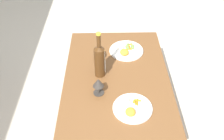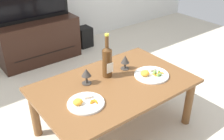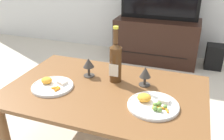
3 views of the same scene
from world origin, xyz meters
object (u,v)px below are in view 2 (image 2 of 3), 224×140
Objects in this scene: tv_stand at (38,40)px; floor_speaker at (84,37)px; goblet_right at (125,60)px; wine_bottle at (107,60)px; dining_table at (114,91)px; goblet_left at (86,74)px; dinner_plate_left at (85,103)px; dinner_plate_right at (151,74)px.

tv_stand reaches higher than floor_speaker.
wine_bottle is at bearing -177.99° from goblet_right.
dining_table is 9.44× the size of goblet_left.
dining_table is at bearing -101.75° from wine_bottle.
goblet_left is at bearing 55.11° from dinner_plate_left.
goblet_right reaches higher than dinner_plate_right.
tv_stand is at bearing 88.32° from dining_table.
dining_table is 0.28m from goblet_left.
wine_bottle reaches higher than dinner_plate_right.
goblet_right is (0.20, 0.01, -0.06)m from wine_bottle.
wine_bottle is at bearing 143.41° from dinner_plate_right.
tv_stand is 1.82m from dinner_plate_right.
dinner_plate_left is at bearing 179.93° from dinner_plate_right.
tv_stand is 1.59m from goblet_right.
dinner_plate_right is (0.66, -0.00, 0.00)m from dinner_plate_left.
wine_bottle is 1.41× the size of dinner_plate_left.
dinner_plate_left is (-0.16, -0.23, -0.08)m from goblet_left.
goblet_right reaches higher than dining_table.
dinner_plate_right is at bearing -104.29° from floor_speaker.
dinner_plate_right reaches higher than dining_table.
tv_stand is at bearing 81.80° from goblet_left.
dinner_plate_left reaches higher than dining_table.
goblet_left reaches higher than dinner_plate_left.
dinner_plate_left is (-0.38, -1.78, 0.21)m from tv_stand.
wine_bottle reaches higher than dining_table.
dinner_plate_right is (0.30, -0.22, -0.14)m from wine_bottle.
dinner_plate_right is at bearing -24.60° from goblet_left.
dining_table is 4.35× the size of floor_speaker.
tv_stand is 7.86× the size of goblet_right.
wine_bottle is 2.84× the size of goblet_left.
dinner_plate_left is (-0.33, -0.09, 0.08)m from dining_table.
floor_speaker is at bearing 0.13° from tv_stand.
goblet_left is (-0.22, -1.55, 0.29)m from tv_stand.
tv_stand is 1.60m from wine_bottle.
tv_stand is at bearing 98.80° from dinner_plate_right.
floor_speaker is 2.12m from dinner_plate_left.
floor_speaker is (0.71, 0.00, -0.13)m from tv_stand.
wine_bottle is at bearing -90.84° from tv_stand.
goblet_left is 0.29m from dinner_plate_left.
dining_table is 0.36m from dinner_plate_left.
wine_bottle is at bearing 78.25° from dining_table.
tv_stand is at bearing 96.55° from goblet_right.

